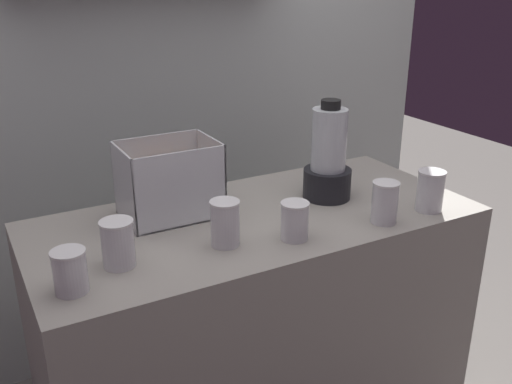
% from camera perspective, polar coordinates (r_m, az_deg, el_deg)
% --- Properties ---
extents(counter, '(1.40, 0.64, 0.90)m').
position_cam_1_polar(counter, '(2.01, 0.00, -14.18)').
color(counter, '#9E998E').
rests_on(counter, ground_plane).
extents(back_wall_unit, '(2.60, 0.24, 2.50)m').
position_cam_1_polar(back_wall_unit, '(2.36, -9.32, 12.44)').
color(back_wall_unit, silver).
rests_on(back_wall_unit, ground_plane).
extents(carrot_display_bin, '(0.29, 0.21, 0.24)m').
position_cam_1_polar(carrot_display_bin, '(1.79, -8.53, -0.00)').
color(carrot_display_bin, white).
rests_on(carrot_display_bin, counter).
extents(blender_pitcher, '(0.16, 0.16, 0.33)m').
position_cam_1_polar(blender_pitcher, '(1.91, 7.22, 3.18)').
color(blender_pitcher, black).
rests_on(blender_pitcher, counter).
extents(juice_cup_carrot_far_left, '(0.08, 0.08, 0.11)m').
position_cam_1_polar(juice_cup_carrot_far_left, '(1.44, -18.06, -7.83)').
color(juice_cup_carrot_far_left, white).
rests_on(juice_cup_carrot_far_left, counter).
extents(juice_cup_mango_left, '(0.09, 0.09, 0.13)m').
position_cam_1_polar(juice_cup_mango_left, '(1.52, -13.61, -5.23)').
color(juice_cup_mango_left, white).
rests_on(juice_cup_mango_left, counter).
extents(juice_cup_beet_middle, '(0.08, 0.08, 0.13)m').
position_cam_1_polar(juice_cup_beet_middle, '(1.59, -3.10, -3.39)').
color(juice_cup_beet_middle, white).
rests_on(juice_cup_beet_middle, counter).
extents(juice_cup_pomegranate_right, '(0.08, 0.08, 0.11)m').
position_cam_1_polar(juice_cup_pomegranate_right, '(1.62, 3.89, -3.02)').
color(juice_cup_pomegranate_right, white).
rests_on(juice_cup_pomegranate_right, counter).
extents(juice_cup_carrot_far_right, '(0.08, 0.08, 0.13)m').
position_cam_1_polar(juice_cup_carrot_far_right, '(1.77, 12.73, -1.29)').
color(juice_cup_carrot_far_right, white).
rests_on(juice_cup_carrot_far_right, counter).
extents(juice_cup_orange_rightmost, '(0.09, 0.09, 0.13)m').
position_cam_1_polar(juice_cup_orange_rightmost, '(1.89, 16.99, -0.14)').
color(juice_cup_orange_rightmost, white).
rests_on(juice_cup_orange_rightmost, counter).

